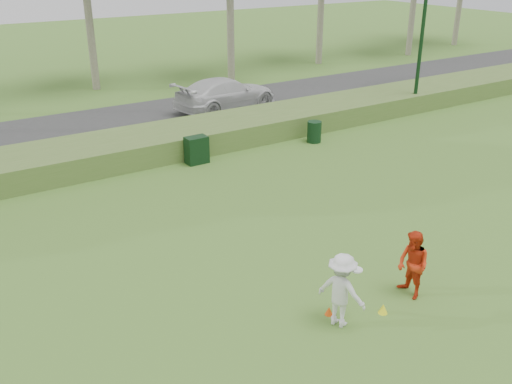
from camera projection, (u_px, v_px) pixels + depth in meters
ground at (347, 298)px, 13.53m from camera, size 120.00×120.00×0.00m
reed_strip at (148, 145)px, 22.63m from camera, size 80.00×3.00×0.90m
park_road at (107, 125)px, 26.67m from camera, size 80.00×6.00×0.06m
player_white at (341, 290)px, 12.28m from camera, size 1.04×1.28×1.73m
player_red at (413, 265)px, 13.32m from camera, size 0.72×0.88×1.67m
cone_orange at (329, 311)px, 12.89m from camera, size 0.18×0.18×0.20m
cone_yellow at (383, 309)px, 12.93m from camera, size 0.22×0.22×0.24m
utility_cabinet at (197, 150)px, 21.81m from camera, size 0.85×0.54×1.05m
trash_bin at (314, 132)px, 24.21m from camera, size 0.80×0.80×0.90m
car_right at (226, 94)px, 28.79m from camera, size 5.72×2.92×1.59m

